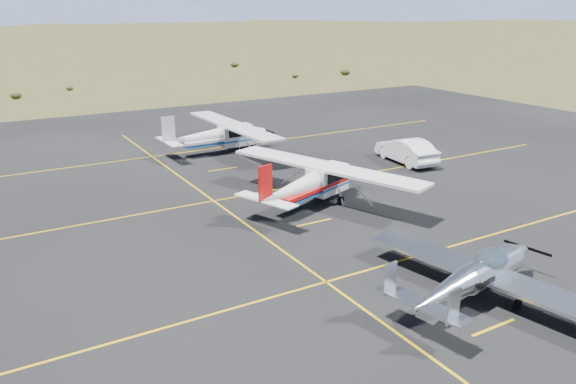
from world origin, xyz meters
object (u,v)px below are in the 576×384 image
object	(u,v)px
aircraft_low_wing	(478,275)
sedan	(406,150)
aircraft_cessna	(312,182)
aircraft_plain	(218,135)

from	to	relation	value
aircraft_low_wing	sedan	xyz separation A→B (m)	(10.60, 15.70, -0.19)
aircraft_low_wing	aircraft_cessna	size ratio (longest dim) A/B	0.85
sedan	aircraft_low_wing	bearing A→B (deg)	61.68
aircraft_low_wing	aircraft_plain	world-z (taller)	aircraft_plain
aircraft_plain	aircraft_cessna	bearing A→B (deg)	-93.00
aircraft_low_wing	aircraft_cessna	bearing A→B (deg)	77.28
aircraft_cessna	aircraft_low_wing	bearing A→B (deg)	-112.10
aircraft_low_wing	aircraft_cessna	distance (m)	11.61
aircraft_plain	sedan	bearing A→B (deg)	-43.39
aircraft_low_wing	aircraft_cessna	xyz separation A→B (m)	(0.38, 11.60, 0.31)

